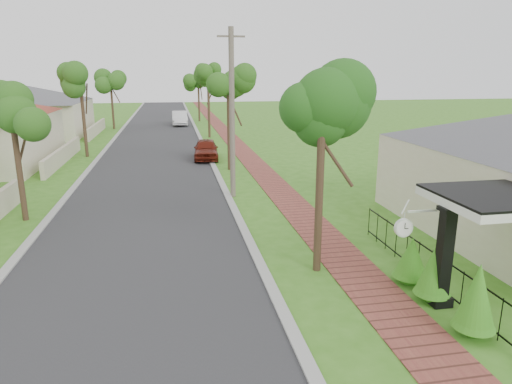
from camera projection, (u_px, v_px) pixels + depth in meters
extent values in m
plane|color=#3A741B|center=(251.00, 301.00, 11.43)|extent=(160.00, 160.00, 0.00)
cube|color=#28282B|center=(154.00, 160.00, 29.93)|extent=(7.00, 120.00, 0.02)
cube|color=#9E9E99|center=(209.00, 158.00, 30.57)|extent=(0.30, 120.00, 0.10)
cube|color=#9E9E99|center=(96.00, 162.00, 29.29)|extent=(0.30, 120.00, 0.10)
cube|color=brown|center=(248.00, 157.00, 31.03)|extent=(1.50, 120.00, 0.03)
cube|color=white|center=(500.00, 200.00, 10.85)|extent=(2.90, 2.60, 0.20)
cube|color=black|center=(500.00, 195.00, 10.81)|extent=(2.90, 2.60, 0.06)
cube|color=black|center=(444.00, 257.00, 10.96)|extent=(0.30, 0.30, 2.52)
cube|color=black|center=(439.00, 300.00, 11.25)|extent=(0.48, 0.48, 0.24)
cube|color=black|center=(449.00, 209.00, 10.66)|extent=(0.42, 0.42, 0.10)
cube|color=black|center=(433.00, 252.00, 12.05)|extent=(0.03, 8.00, 0.03)
cube|color=black|center=(430.00, 280.00, 12.26)|extent=(0.03, 8.00, 0.03)
cylinder|color=black|center=(501.00, 320.00, 9.63)|extent=(0.02, 0.02, 1.00)
cylinder|color=black|center=(480.00, 304.00, 10.27)|extent=(0.02, 0.02, 1.00)
cylinder|color=black|center=(462.00, 291.00, 10.90)|extent=(0.02, 0.02, 1.00)
cylinder|color=black|center=(446.00, 279.00, 11.53)|extent=(0.02, 0.02, 1.00)
cylinder|color=black|center=(431.00, 268.00, 12.17)|extent=(0.02, 0.02, 1.00)
cylinder|color=black|center=(418.00, 258.00, 12.80)|extent=(0.02, 0.02, 1.00)
cylinder|color=black|center=(407.00, 250.00, 13.44)|extent=(0.02, 0.02, 1.00)
cylinder|color=black|center=(396.00, 242.00, 14.07)|extent=(0.02, 0.02, 1.00)
cylinder|color=black|center=(386.00, 234.00, 14.70)|extent=(0.02, 0.02, 1.00)
cylinder|color=black|center=(377.00, 228.00, 15.34)|extent=(0.02, 0.02, 1.00)
cylinder|color=black|center=(369.00, 221.00, 15.97)|extent=(0.02, 0.02, 1.00)
cylinder|color=#382619|center=(229.00, 131.00, 26.34)|extent=(0.22, 0.22, 4.55)
sphere|color=#215216|center=(228.00, 88.00, 25.72)|extent=(1.70, 1.70, 1.70)
cylinder|color=#382619|center=(209.00, 109.00, 39.60)|extent=(0.22, 0.22, 4.90)
sphere|color=#215216|center=(208.00, 79.00, 38.95)|extent=(1.70, 1.70, 1.70)
cylinder|color=#382619|center=(199.00, 103.00, 53.01)|extent=(0.22, 0.22, 4.20)
sphere|color=#215216|center=(198.00, 83.00, 52.44)|extent=(1.70, 1.70, 1.70)
cylinder|color=#382619|center=(19.00, 172.00, 17.23)|extent=(0.22, 0.22, 3.85)
sphere|color=#215216|center=(12.00, 117.00, 16.72)|extent=(1.60, 1.60, 1.60)
cylinder|color=#382619|center=(84.00, 120.00, 30.42)|extent=(0.22, 0.22, 4.90)
sphere|color=#215216|center=(80.00, 81.00, 29.76)|extent=(1.70, 1.70, 1.70)
cylinder|color=#382619|center=(112.00, 106.00, 45.68)|extent=(0.22, 0.22, 4.55)
sphere|color=#215216|center=(110.00, 81.00, 45.06)|extent=(1.70, 1.70, 1.70)
sphere|color=#1F7016|center=(474.00, 321.00, 9.81)|extent=(0.70, 0.70, 0.70)
cone|color=#1F7016|center=(477.00, 293.00, 9.64)|extent=(0.80, 0.80, 1.34)
sphere|color=#1F7016|center=(432.00, 289.00, 11.36)|extent=(0.70, 0.70, 0.70)
cone|color=#1F7016|center=(434.00, 267.00, 11.21)|extent=(0.80, 0.80, 1.19)
sphere|color=#1F7016|center=(410.00, 273.00, 12.41)|extent=(0.74, 0.74, 0.74)
cone|color=#1F7016|center=(412.00, 255.00, 12.28)|extent=(0.84, 0.84, 1.02)
cube|color=#BFB299|center=(63.00, 155.00, 28.82)|extent=(0.25, 10.00, 1.00)
cube|color=beige|center=(21.00, 119.00, 40.75)|extent=(11.00, 10.00, 3.00)
pyramid|color=#4C4C51|center=(17.00, 93.00, 40.17)|extent=(15.56, 15.56, 1.60)
cube|color=#BFB299|center=(97.00, 129.00, 42.13)|extent=(0.25, 10.00, 1.00)
imported|color=#61190E|center=(206.00, 149.00, 29.94)|extent=(1.81, 3.94, 1.31)
imported|color=white|center=(180.00, 118.00, 49.22)|extent=(1.60, 4.52, 1.49)
cylinder|color=#382619|center=(319.00, 199.00, 12.70)|extent=(0.22, 0.22, 4.30)
sphere|color=#265E1B|center=(322.00, 116.00, 12.12)|extent=(2.14, 2.14, 2.14)
cylinder|color=#6C6054|center=(232.00, 115.00, 20.16)|extent=(0.24, 0.24, 7.44)
cube|color=#6C6054|center=(231.00, 36.00, 19.31)|extent=(1.20, 0.08, 0.08)
cube|color=white|center=(422.00, 211.00, 11.00)|extent=(0.77, 0.05, 0.05)
cylinder|color=white|center=(404.00, 219.00, 10.96)|extent=(0.02, 0.02, 0.33)
cylinder|color=white|center=(403.00, 228.00, 11.02)|extent=(0.46, 0.10, 0.46)
cylinder|color=white|center=(405.00, 229.00, 10.96)|extent=(0.40, 0.01, 0.40)
cylinder|color=white|center=(402.00, 227.00, 11.07)|extent=(0.40, 0.01, 0.40)
cube|color=black|center=(405.00, 226.00, 10.94)|extent=(0.01, 0.01, 0.15)
cube|color=black|center=(407.00, 229.00, 10.96)|extent=(0.10, 0.01, 0.02)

